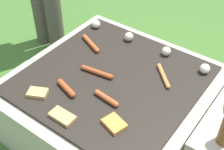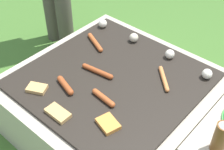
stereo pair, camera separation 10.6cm
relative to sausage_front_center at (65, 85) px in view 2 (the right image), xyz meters
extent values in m
plane|color=#3D6628|center=(0.13, 0.21, -0.38)|extent=(14.00, 14.00, 0.00)
cube|color=#A89E8C|center=(0.13, 0.21, -0.21)|extent=(0.98, 0.98, 0.35)
cube|color=black|center=(0.13, 0.21, -0.02)|extent=(0.86, 0.86, 0.02)
cylinder|color=#93421E|center=(0.00, 0.00, 0.00)|extent=(0.12, 0.06, 0.03)
sphere|color=#93421E|center=(-0.06, 0.02, 0.00)|extent=(0.03, 0.03, 0.03)
sphere|color=#93421E|center=(0.06, -0.02, 0.00)|extent=(0.03, 0.03, 0.03)
cylinder|color=#93421E|center=(0.05, 0.19, 0.00)|extent=(0.18, 0.05, 0.03)
sphere|color=#93421E|center=(0.13, 0.20, 0.00)|extent=(0.03, 0.03, 0.03)
sphere|color=#93421E|center=(-0.04, 0.18, 0.00)|extent=(0.03, 0.03, 0.03)
cylinder|color=#C6753D|center=(0.34, 0.38, 0.00)|extent=(0.14, 0.14, 0.02)
sphere|color=#C6753D|center=(0.28, 0.44, 0.00)|extent=(0.02, 0.02, 0.02)
sphere|color=#C6753D|center=(0.40, 0.32, 0.00)|extent=(0.02, 0.02, 0.02)
cylinder|color=#A34C23|center=(-0.15, 0.37, 0.00)|extent=(0.17, 0.09, 0.03)
sphere|color=#A34C23|center=(-0.07, 0.34, 0.00)|extent=(0.03, 0.03, 0.03)
sphere|color=#A34C23|center=(-0.23, 0.41, 0.00)|extent=(0.03, 0.03, 0.03)
cylinder|color=#A34C23|center=(0.20, 0.06, 0.00)|extent=(0.13, 0.04, 0.03)
sphere|color=#A34C23|center=(0.14, 0.07, 0.00)|extent=(0.03, 0.03, 0.03)
sphere|color=#A34C23|center=(0.27, 0.06, 0.00)|extent=(0.03, 0.03, 0.03)
cube|color=tan|center=(-0.09, -0.11, -0.01)|extent=(0.11, 0.10, 0.02)
cube|color=#D18438|center=(0.33, -0.04, -0.01)|extent=(0.12, 0.10, 0.02)
cube|color=tan|center=(0.11, -0.15, -0.01)|extent=(0.12, 0.07, 0.02)
sphere|color=silver|center=(-0.24, 0.55, 0.01)|extent=(0.05, 0.05, 0.05)
sphere|color=beige|center=(0.01, 0.55, 0.01)|extent=(0.05, 0.05, 0.05)
sphere|color=silver|center=(0.26, 0.56, 0.01)|extent=(0.05, 0.05, 0.05)
sphere|color=silver|center=(0.50, 0.54, 0.01)|extent=(0.05, 0.05, 0.05)
cylinder|color=brown|center=(0.75, 0.16, 0.06)|extent=(0.06, 0.06, 0.15)
camera|label=1|loc=(0.86, -0.78, 1.07)|focal=50.00mm
camera|label=2|loc=(0.94, -0.71, 1.07)|focal=50.00mm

